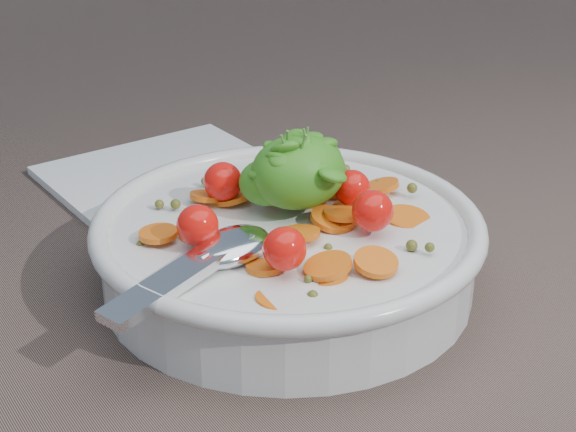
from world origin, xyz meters
TOP-DOWN VIEW (x-y plane):
  - ground at (0.00, 0.00)m, footprint 6.00×6.00m
  - bowl at (0.02, 0.02)m, footprint 0.27×0.25m
  - napkin at (0.03, 0.22)m, footprint 0.19×0.17m

SIDE VIEW (x-z plane):
  - ground at x=0.00m, z-range 0.00..0.00m
  - napkin at x=0.03m, z-range 0.00..0.01m
  - bowl at x=0.02m, z-range -0.02..0.08m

